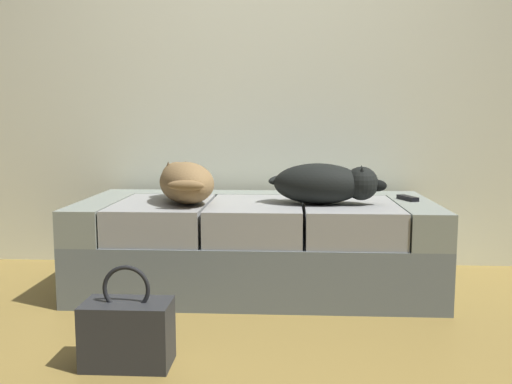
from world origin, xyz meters
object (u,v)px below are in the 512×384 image
dog_dark (326,184)px  handbag (128,332)px  couch (257,244)px  tv_remote (408,198)px  dog_tan (185,182)px

dog_dark → handbag: dog_dark is taller
couch → tv_remote: tv_remote is taller
dog_tan → handbag: 1.01m
handbag → couch: bearing=67.3°
dog_dark → tv_remote: bearing=20.4°
dog_dark → handbag: 1.26m
dog_dark → dog_tan: bearing=178.3°
handbag → dog_tan: bearing=86.6°
dog_tan → handbag: (-0.05, -0.90, -0.46)m
tv_remote → dog_tan: bearing=166.5°
dog_tan → dog_dark: dog_tan is taller
dog_dark → handbag: (-0.78, -0.88, -0.46)m
dog_tan → handbag: dog_tan is taller
couch → dog_dark: bearing=-19.0°
couch → tv_remote: bearing=3.1°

